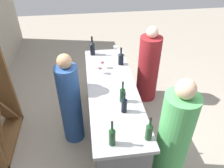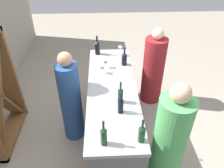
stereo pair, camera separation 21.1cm
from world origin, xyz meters
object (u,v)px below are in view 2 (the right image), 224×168
object	(u,v)px
wine_bottle_second_left_olive_green	(142,133)
wine_bottle_far_right_near_black	(97,47)
person_right_guest	(71,101)
wine_glass_near_center	(105,62)
wine_bottle_center_near_black	(121,105)
person_center_guest	(153,70)
wine_glass_near_left	(120,49)
person_left_guest	(169,143)
wine_bottle_leftmost_olive_green	(104,136)
wine_bottle_rightmost_near_black	(124,59)
wine_glass_near_right	(102,68)
wine_bottle_second_right_dark_green	(120,95)

from	to	relation	value
wine_bottle_second_left_olive_green	wine_bottle_far_right_near_black	world-z (taller)	wine_bottle_far_right_near_black
wine_bottle_far_right_near_black	person_right_guest	bearing A→B (deg)	157.37
wine_bottle_second_left_olive_green	wine_glass_near_center	world-z (taller)	wine_bottle_second_left_olive_green
wine_bottle_center_near_black	person_right_guest	distance (m)	0.94
wine_glass_near_center	person_center_guest	size ratio (longest dim) A/B	0.10
wine_glass_near_center	person_right_guest	size ratio (longest dim) A/B	0.10
wine_glass_near_left	person_left_guest	world-z (taller)	person_left_guest
wine_bottle_second_left_olive_green	wine_bottle_far_right_near_black	bearing A→B (deg)	13.59
wine_bottle_leftmost_olive_green	wine_bottle_rightmost_near_black	size ratio (longest dim) A/B	1.10
person_center_guest	wine_bottle_rightmost_near_black	bearing A→B (deg)	48.53
wine_bottle_leftmost_olive_green	person_center_guest	xyz separation A→B (m)	(1.84, -0.91, -0.41)
wine_bottle_center_near_black	person_left_guest	size ratio (longest dim) A/B	0.19
wine_glass_near_right	wine_glass_near_center	bearing A→B (deg)	-18.21
wine_bottle_center_near_black	wine_bottle_far_right_near_black	xyz separation A→B (m)	(1.48, 0.28, 0.01)
wine_bottle_far_right_near_black	wine_glass_near_right	size ratio (longest dim) A/B	2.40
wine_bottle_second_right_dark_green	wine_bottle_rightmost_near_black	distance (m)	0.92
wine_bottle_second_left_olive_green	wine_glass_near_left	world-z (taller)	wine_bottle_second_left_olive_green
wine_bottle_center_near_black	person_center_guest	distance (m)	1.60
wine_bottle_leftmost_olive_green	wine_bottle_far_right_near_black	distance (m)	1.94
wine_glass_near_center	wine_glass_near_right	distance (m)	0.16
wine_bottle_leftmost_olive_green	person_center_guest	size ratio (longest dim) A/B	0.22
wine_bottle_rightmost_near_black	person_left_guest	xyz separation A→B (m)	(-1.40, -0.41, -0.34)
wine_bottle_center_near_black	wine_bottle_far_right_near_black	size ratio (longest dim) A/B	0.90
wine_bottle_center_near_black	wine_bottle_rightmost_near_black	distance (m)	1.11
wine_glass_near_center	wine_glass_near_right	bearing A→B (deg)	161.79
person_left_guest	wine_bottle_rightmost_near_black	bearing A→B (deg)	-65.15
wine_bottle_rightmost_near_black	wine_glass_near_left	xyz separation A→B (m)	(0.32, 0.04, 0.00)
wine_bottle_rightmost_near_black	wine_bottle_second_left_olive_green	bearing A→B (deg)	-178.63
wine_bottle_leftmost_olive_green	wine_bottle_second_right_dark_green	xyz separation A→B (m)	(0.65, -0.22, -0.01)
wine_bottle_rightmost_near_black	person_left_guest	size ratio (longest dim) A/B	0.19
wine_bottle_rightmost_near_black	wine_bottle_far_right_near_black	xyz separation A→B (m)	(0.38, 0.43, 0.02)
wine_bottle_rightmost_near_black	wine_glass_near_right	xyz separation A→B (m)	(-0.23, 0.35, -0.02)
wine_bottle_second_left_olive_green	wine_bottle_second_right_dark_green	size ratio (longest dim) A/B	0.97
wine_glass_near_center	person_right_guest	xyz separation A→B (m)	(-0.49, 0.52, -0.35)
wine_bottle_second_right_dark_green	wine_glass_near_left	world-z (taller)	wine_bottle_second_right_dark_green
wine_bottle_far_right_near_black	wine_glass_near_center	bearing A→B (deg)	-164.65
wine_bottle_far_right_near_black	wine_glass_near_center	world-z (taller)	wine_bottle_far_right_near_black
wine_bottle_far_right_near_black	person_center_guest	bearing A→B (deg)	-95.96
wine_bottle_center_near_black	person_center_guest	world-z (taller)	person_center_guest
wine_bottle_second_left_olive_green	wine_bottle_rightmost_near_black	world-z (taller)	wine_bottle_second_left_olive_green
wine_bottle_center_near_black	wine_bottle_leftmost_olive_green	bearing A→B (deg)	155.97
wine_bottle_rightmost_near_black	person_left_guest	distance (m)	1.50
wine_glass_near_center	person_left_guest	xyz separation A→B (m)	(-1.33, -0.71, -0.33)
wine_bottle_center_near_black	wine_glass_near_center	bearing A→B (deg)	8.80
wine_bottle_leftmost_olive_green	wine_bottle_rightmost_near_black	world-z (taller)	wine_bottle_leftmost_olive_green
wine_glass_near_left	person_center_guest	size ratio (longest dim) A/B	0.11
wine_bottle_second_right_dark_green	person_left_guest	world-z (taller)	person_left_guest
wine_bottle_leftmost_olive_green	person_right_guest	size ratio (longest dim) A/B	0.22
wine_bottle_center_near_black	person_right_guest	world-z (taller)	person_right_guest
wine_glass_near_left	person_left_guest	distance (m)	1.81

